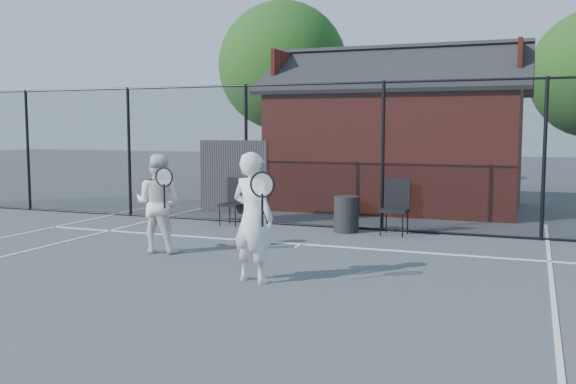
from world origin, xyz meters
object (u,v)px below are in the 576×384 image
(player_front, at_px, (253,217))
(waste_bin, at_px, (346,214))
(chair_left, at_px, (232,202))
(player_back, at_px, (158,203))
(chair_right, at_px, (394,208))
(clubhouse, at_px, (398,145))

(player_front, xyz_separation_m, waste_bin, (0.05, 4.41, -0.52))
(chair_left, height_order, waste_bin, chair_left)
(player_back, height_order, chair_right, player_back)
(clubhouse, height_order, player_front, clubhouse)
(clubhouse, height_order, waste_bin, clubhouse)
(clubhouse, relative_size, chair_right, 6.09)
(player_back, bearing_deg, waste_bin, 52.45)
(chair_left, height_order, chair_right, chair_right)
(player_back, height_order, waste_bin, player_back)
(clubhouse, bearing_deg, player_front, -91.19)
(player_front, bearing_deg, chair_left, 119.17)
(clubhouse, xyz_separation_m, player_back, (-2.51, -7.49, -0.78))
(chair_left, distance_m, chair_right, 3.48)
(clubhouse, height_order, chair_right, clubhouse)
(player_front, relative_size, player_back, 1.07)
(chair_left, bearing_deg, chair_right, 6.65)
(clubhouse, bearing_deg, chair_left, -121.02)
(clubhouse, height_order, player_back, clubhouse)
(chair_left, relative_size, chair_right, 0.91)
(player_front, xyz_separation_m, player_back, (-2.32, 1.32, -0.06))
(player_back, relative_size, chair_left, 1.69)
(player_back, xyz_separation_m, waste_bin, (2.38, 3.09, -0.47))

